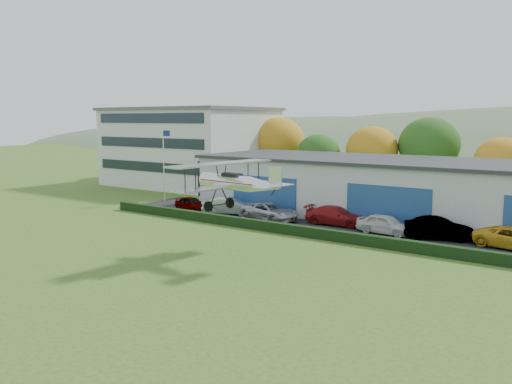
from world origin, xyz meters
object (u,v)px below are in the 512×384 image
Objects in this scene: flagpole at (164,158)px; car_4 at (386,224)px; car_5 at (439,229)px; car_3 at (336,216)px; office_block at (190,146)px; car_0 at (192,204)px; car_2 at (270,211)px; car_1 at (229,206)px; hangar at (413,189)px; biplane at (233,181)px.

flagpole reaches higher than car_4.
car_5 is at bearing -78.13° from car_4.
car_4 is at bearing -104.31° from car_3.
office_block is 4.58× the size of car_4.
car_0 is (6.19, -2.60, -4.05)m from flagpole.
car_5 reaches higher than car_4.
car_4 reaches higher than car_2.
car_0 is 0.73× the size of car_2.
car_0 is 4.19m from car_1.
car_4 is (25.38, -1.58, -3.97)m from flagpole.
car_0 is at bearing -47.48° from office_block.
car_2 is at bearing -141.19° from hangar.
car_4 is 13.92m from biplane.
office_block is at bearing 71.86° from car_4.
car_1 is at bearing 97.11° from car_4.
office_block is 4.20× the size of car_1.
hangar is 20.66m from car_0.
hangar is at bearing -40.71° from car_2.
car_3 reaches higher than car_0.
car_1 is at bearing -151.15° from hangar.
car_4 is 0.90× the size of car_5.
car_1 reaches higher than car_3.
biplane is (-5.54, -12.07, 4.17)m from car_4.
car_3 is at bearing -1.69° from flagpole.
car_1 is 0.98× the size of car_5.
car_1 reaches higher than car_4.
car_1 is at bearing 95.21° from car_3.
office_block is 2.46× the size of biplane.
biplane is (-0.83, -13.05, 4.16)m from car_3.
car_3 is (20.67, -0.61, -3.96)m from flagpole.
hangar is at bearing 9.12° from car_4.
office_block is at bearing 27.60° from car_1.
car_1 is at bearing -11.13° from flagpole.
hangar is at bearing -53.44° from car_0.
car_4 reaches higher than car_0.
car_5 reaches higher than car_0.
hangar is 8.56m from car_5.
office_block is 3.87× the size of car_3.
car_0 is at bearing 98.43° from car_4.
car_1 reaches higher than car_0.
biplane reaches higher than car_1.
car_1 is 10.43m from car_3.
car_5 is (4.42, -7.11, -1.78)m from hangar.
car_3 is 0.63× the size of biplane.
flagpole is 11.25m from car_1.
flagpole is (8.12, -13.00, -0.43)m from office_block.
office_block reaches higher than car_4.
flagpole reaches higher than car_1.
car_0 is 0.89× the size of car_4.
car_3 is (14.48, 1.99, 0.09)m from car_0.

